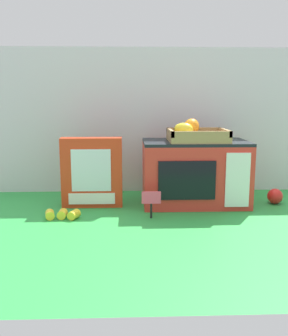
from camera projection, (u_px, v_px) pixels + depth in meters
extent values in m
plane|color=green|center=(160.00, 203.00, 1.62)|extent=(1.70, 1.70, 0.00)
cube|color=silver|center=(157.00, 121.00, 1.78)|extent=(1.61, 0.03, 0.65)
cube|color=red|center=(195.00, 174.00, 1.58)|extent=(0.42, 0.24, 0.25)
cube|color=black|center=(196.00, 142.00, 1.56)|extent=(0.42, 0.24, 0.01)
cube|color=black|center=(187.00, 180.00, 1.46)|extent=(0.22, 0.01, 0.15)
cube|color=white|center=(238.00, 180.00, 1.47)|extent=(0.09, 0.01, 0.21)
cube|color=#A37F51|center=(197.00, 138.00, 1.54)|extent=(0.23, 0.19, 0.02)
cube|color=#A37F51|center=(202.00, 134.00, 1.44)|extent=(0.23, 0.01, 0.02)
cube|color=#A37F51|center=(194.00, 130.00, 1.62)|extent=(0.23, 0.01, 0.02)
cube|color=#A37F51|center=(170.00, 132.00, 1.53)|extent=(0.01, 0.19, 0.02)
cube|color=#A37F51|center=(225.00, 132.00, 1.54)|extent=(0.01, 0.19, 0.02)
sphere|color=orange|center=(192.00, 126.00, 1.58)|extent=(0.06, 0.06, 0.06)
ellipsoid|color=yellow|center=(184.00, 129.00, 1.54)|extent=(0.09, 0.08, 0.05)
cube|color=red|center=(92.00, 172.00, 1.54)|extent=(0.24, 0.06, 0.28)
cube|color=silver|center=(91.00, 170.00, 1.51)|extent=(0.15, 0.00, 0.17)
cube|color=white|center=(92.00, 199.00, 1.53)|extent=(0.18, 0.00, 0.04)
cylinder|color=black|center=(151.00, 211.00, 1.41)|extent=(0.01, 0.01, 0.06)
cube|color=#F44C6B|center=(151.00, 198.00, 1.40)|extent=(0.07, 0.00, 0.05)
cylinder|color=yellow|center=(74.00, 215.00, 1.40)|extent=(0.05, 0.05, 0.03)
cylinder|color=yellow|center=(62.00, 214.00, 1.41)|extent=(0.03, 0.05, 0.03)
cylinder|color=yellow|center=(50.00, 215.00, 1.40)|extent=(0.04, 0.05, 0.03)
sphere|color=red|center=(275.00, 196.00, 1.60)|extent=(0.06, 0.06, 0.06)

